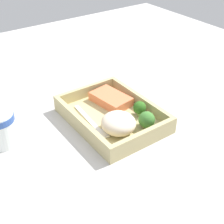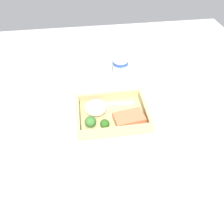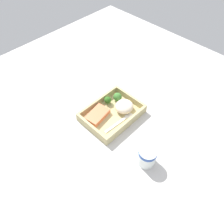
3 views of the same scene
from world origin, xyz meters
The scene contains 10 objects.
ground_plane centered at (0.00, 0.00, -1.00)cm, with size 160.00×160.00×2.00cm, color beige.
takeout_tray centered at (0.00, 0.00, 0.60)cm, with size 26.08×19.43×1.20cm, color tan.
tray_rim centered at (0.00, 0.00, 2.79)cm, with size 26.08×19.43×3.19cm.
salmon_fillet centered at (-5.67, 3.62, 2.39)cm, with size 10.76×6.64×2.39cm, color #EB784C.
mashed_potatoes centered at (5.75, -2.23, 3.58)cm, with size 8.44×8.22×4.77cm, color beige.
broccoli_floret_1 centered at (8.23, 4.37, 3.28)cm, with size 4.05×4.05×4.16cm.
broccoli_floret_2 centered at (3.39, 6.13, 3.42)cm, with size 3.32×3.32×3.97cm.
fork centered at (-0.42, -5.77, 1.42)cm, with size 15.88×2.81×0.44cm.
paper_cup centered at (-7.35, -25.72, 4.62)cm, with size 7.06×7.06×8.28cm.
receipt_slip centered at (2.25, 23.81, 0.12)cm, with size 7.18×14.93×0.24cm, color white.
Camera 3 is at (-45.33, -44.34, 78.24)cm, focal length 35.00 mm.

